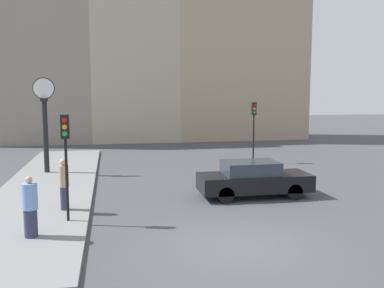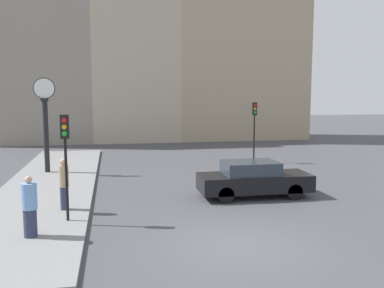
# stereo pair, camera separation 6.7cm
# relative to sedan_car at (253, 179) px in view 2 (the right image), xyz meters

# --- Properties ---
(ground_plane) EXTENTS (120.00, 120.00, 0.00)m
(ground_plane) POSITION_rel_sedan_car_xyz_m (-2.24, -5.25, -0.73)
(ground_plane) COLOR #47474C
(sidewalk_corner) EXTENTS (3.95, 21.59, 0.13)m
(sidewalk_corner) POSITION_rel_sedan_car_xyz_m (-8.40, 3.54, -0.67)
(sidewalk_corner) COLOR gray
(sidewalk_corner) RESTS_ON ground_plane
(building_row) EXTENTS (27.58, 5.00, 18.79)m
(building_row) POSITION_rel_sedan_car_xyz_m (-1.56, 21.20, 7.56)
(building_row) COLOR gray
(building_row) RESTS_ON ground_plane
(sedan_car) EXTENTS (4.52, 1.72, 1.46)m
(sedan_car) POSITION_rel_sedan_car_xyz_m (0.00, 0.00, 0.00)
(sedan_car) COLOR black
(sedan_car) RESTS_ON ground_plane
(traffic_light_near) EXTENTS (0.26, 0.24, 3.41)m
(traffic_light_near) POSITION_rel_sedan_car_xyz_m (-7.05, -2.37, 1.86)
(traffic_light_near) COLOR black
(traffic_light_near) RESTS_ON sidewalk_corner
(traffic_light_far) EXTENTS (0.26, 0.24, 3.61)m
(traffic_light_far) POSITION_rel_sedan_car_xyz_m (2.73, 7.96, 1.86)
(traffic_light_far) COLOR black
(traffic_light_far) RESTS_ON ground_plane
(street_clock) EXTENTS (1.07, 0.33, 4.81)m
(street_clock) POSITION_rel_sedan_car_xyz_m (-8.90, 6.42, 2.01)
(street_clock) COLOR black
(street_clock) RESTS_ON sidewalk_corner
(pedestrian_blue_stripe) EXTENTS (0.44, 0.44, 1.76)m
(pedestrian_blue_stripe) POSITION_rel_sedan_car_xyz_m (-7.95, -3.76, 0.27)
(pedestrian_blue_stripe) COLOR #2D334C
(pedestrian_blue_stripe) RESTS_ON sidewalk_corner
(pedestrian_tan_coat) EXTENTS (0.34, 0.34, 1.82)m
(pedestrian_tan_coat) POSITION_rel_sedan_car_xyz_m (-7.29, -1.01, 0.32)
(pedestrian_tan_coat) COLOR #2D334C
(pedestrian_tan_coat) RESTS_ON sidewalk_corner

